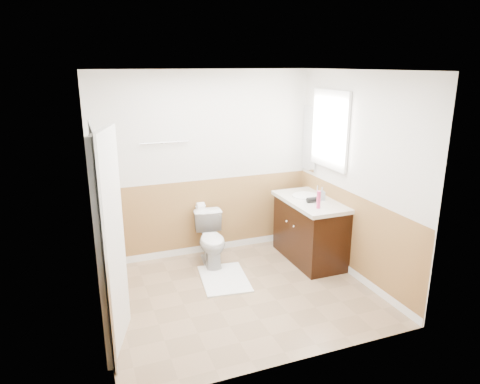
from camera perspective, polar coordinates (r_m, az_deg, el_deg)
name	(u,v)px	position (r m, az deg, el deg)	size (l,w,h in m)	color
floor	(240,293)	(5.19, -0.04, -13.13)	(3.00, 3.00, 0.00)	#8C7051
ceiling	(240,70)	(4.52, -0.05, 15.65)	(3.00, 3.00, 0.00)	white
wall_back	(205,165)	(5.90, -4.59, 3.53)	(3.00, 3.00, 0.00)	silver
wall_front	(297,232)	(3.58, 7.46, -5.17)	(3.00, 3.00, 0.00)	silver
wall_left	(94,206)	(4.42, -18.53, -1.72)	(3.00, 3.00, 0.00)	silver
wall_right	(356,178)	(5.41, 14.98, 1.83)	(3.00, 3.00, 0.00)	silver
wainscot_back	(207,218)	(6.10, -4.39, -3.38)	(3.00, 3.00, 0.00)	#A17440
wainscot_front	(293,312)	(3.93, 6.96, -15.34)	(3.00, 3.00, 0.00)	#A17440
wainscot_left	(103,276)	(4.69, -17.55, -10.44)	(2.60, 2.60, 0.00)	#A17440
wainscot_right	(351,236)	(5.63, 14.32, -5.59)	(2.60, 2.60, 0.00)	#A17440
toilet	(212,240)	(5.78, -3.73, -6.23)	(0.38, 0.66, 0.68)	silver
bath_mat	(224,279)	(5.49, -2.08, -11.27)	(0.55, 0.80, 0.02)	white
vanity_cabinet	(310,232)	(5.94, 9.11, -5.14)	(0.55, 1.10, 0.80)	black
vanity_knob_left	(294,226)	(5.66, 7.05, -4.50)	(0.03, 0.03, 0.03)	silver
vanity_knob_right	(287,221)	(5.83, 6.13, -3.85)	(0.03, 0.03, 0.03)	silver
countertop	(311,201)	(5.79, 9.22, -1.23)	(0.60, 1.15, 0.05)	beige
sink_basin	(306,196)	(5.91, 8.59, -0.49)	(0.36, 0.36, 0.02)	white
faucet	(318,190)	(5.98, 10.12, 0.24)	(0.02, 0.02, 0.14)	silver
lotion_bottle	(319,200)	(5.43, 10.24, -0.99)	(0.05, 0.05, 0.22)	#D03567
soap_dispenser	(322,194)	(5.78, 10.66, -0.21)	(0.08, 0.08, 0.17)	#8A939B
hair_dryer_body	(312,200)	(5.67, 9.42, -1.00)	(0.07, 0.07, 0.14)	black
hair_dryer_handle	(308,201)	(5.70, 8.90, -1.19)	(0.03, 0.03, 0.07)	black
mirror_panel	(310,139)	(6.23, 9.10, 6.89)	(0.02, 0.35, 0.90)	silver
window_frame	(330,130)	(5.77, 11.69, 8.01)	(0.04, 0.80, 1.00)	white
window_glass	(331,129)	(5.78, 11.82, 8.01)	(0.01, 0.70, 0.90)	white
door	(111,244)	(4.07, -16.48, -6.51)	(0.05, 0.80, 2.04)	white
door_frame	(102,244)	(4.07, -17.56, -6.49)	(0.02, 0.92, 2.10)	white
door_knob	(115,237)	(4.41, -16.02, -5.67)	(0.06, 0.06, 0.06)	silver
towel_bar	(164,143)	(5.65, -9.90, 6.39)	(0.02, 0.02, 0.62)	silver
tp_holder_bar	(201,206)	(5.95, -5.19, -1.87)	(0.02, 0.02, 0.14)	silver
tp_roll	(201,206)	(5.95, -5.19, -1.87)	(0.11, 0.11, 0.10)	white
tp_sheet	(201,214)	(5.99, -5.16, -2.87)	(0.10, 0.01, 0.16)	white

